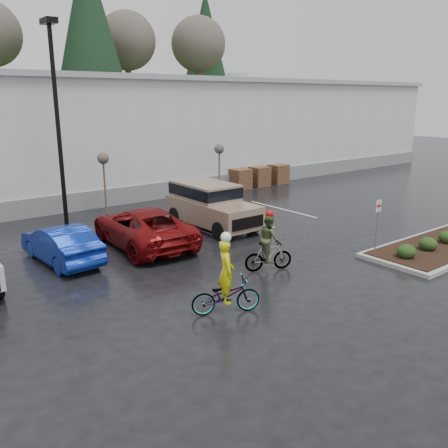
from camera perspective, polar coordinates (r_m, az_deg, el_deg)
ground at (r=16.36m, az=10.55°, el=-6.47°), size 120.00×120.00×0.00m
warehouse at (r=34.05m, az=-18.36°, el=10.42°), size 60.50×15.50×7.20m
lamppost at (r=23.23m, az=-19.56°, el=13.59°), size 0.50×1.00×9.22m
sapling_mid at (r=25.27m, az=-14.33°, el=7.28°), size 0.60×0.60×3.20m
sapling_east at (r=29.08m, az=-0.58°, el=8.69°), size 0.60×0.60×3.20m
pallet_stack_a at (r=31.68m, az=1.94°, el=5.45°), size 1.20×1.20×1.35m
pallet_stack_b at (r=32.78m, az=4.23°, el=5.74°), size 1.20×1.20×1.35m
pallet_stack_c at (r=34.00m, az=6.50°, el=6.02°), size 1.20×1.20×1.35m
curb_island at (r=21.41m, az=25.20°, el=-2.31°), size 8.00×3.00×0.15m
mulch_bed at (r=21.39m, az=25.23°, el=-2.06°), size 7.60×2.60×0.04m
shrub_a at (r=18.77m, az=21.09°, el=-3.09°), size 0.70×0.70×0.52m
shrub_b at (r=20.03m, az=23.33°, el=-2.21°), size 0.70×0.70×0.52m
shrub_c at (r=21.32m, az=25.30°, el=-1.44°), size 0.70×0.70×0.52m
fire_lane_sign at (r=18.95m, az=17.98°, el=0.48°), size 0.30×0.05×2.20m
car_blue at (r=18.45m, az=-19.03°, el=-2.26°), size 1.79×4.36×1.41m
car_red at (r=19.62m, az=-9.76°, el=-0.35°), size 3.07×5.92×1.60m
suv_tan at (r=22.02m, az=-1.38°, el=2.17°), size 2.20×5.10×2.06m
cyclist_hivis at (r=13.38m, az=0.22°, el=-7.77°), size 2.08×1.42×2.39m
cyclist_olive at (r=16.64m, az=5.40°, el=-2.96°), size 1.75×1.07×2.19m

